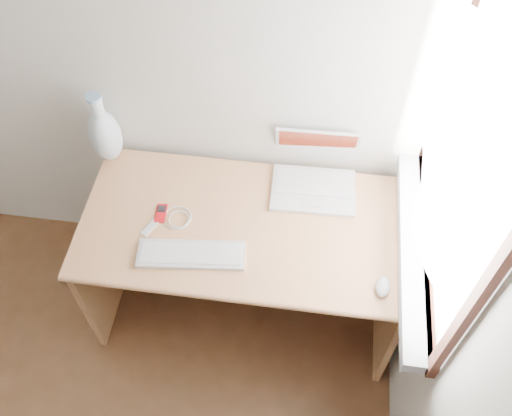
# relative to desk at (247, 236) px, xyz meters

# --- Properties ---
(window) EXTENTS (0.11, 0.99, 1.10)m
(window) POSITION_rel_desk_xyz_m (0.69, -0.16, 0.77)
(window) COLOR white
(window) RESTS_ON right_wall
(desk) EXTENTS (1.34, 0.67, 0.71)m
(desk) POSITION_rel_desk_xyz_m (0.00, 0.00, 0.00)
(desk) COLOR tan
(desk) RESTS_ON floor
(laptop) EXTENTS (0.36, 0.30, 0.24)m
(laptop) POSITION_rel_desk_xyz_m (0.27, 0.17, 0.26)
(laptop) COLOR white
(laptop) RESTS_ON desk
(external_keyboard) EXTENTS (0.43, 0.17, 0.02)m
(external_keyboard) POSITION_rel_desk_xyz_m (-0.18, -0.26, 0.21)
(external_keyboard) COLOR silver
(external_keyboard) RESTS_ON desk
(mouse) EXTENTS (0.07, 0.10, 0.03)m
(mouse) POSITION_rel_desk_xyz_m (0.56, -0.30, 0.22)
(mouse) COLOR white
(mouse) RESTS_ON desk
(ipod) EXTENTS (0.05, 0.10, 0.01)m
(ipod) POSITION_rel_desk_xyz_m (-0.35, -0.07, 0.21)
(ipod) COLOR #A90B11
(ipod) RESTS_ON desk
(cable_coil) EXTENTS (0.14, 0.14, 0.01)m
(cable_coil) POSITION_rel_desk_xyz_m (-0.28, -0.09, 0.21)
(cable_coil) COLOR silver
(cable_coil) RESTS_ON desk
(remote) EXTENTS (0.06, 0.09, 0.01)m
(remote) POSITION_rel_desk_xyz_m (-0.38, -0.15, 0.21)
(remote) COLOR silver
(remote) RESTS_ON desk
(vase) EXTENTS (0.14, 0.14, 0.36)m
(vase) POSITION_rel_desk_xyz_m (-0.64, 0.21, 0.35)
(vase) COLOR silver
(vase) RESTS_ON desk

